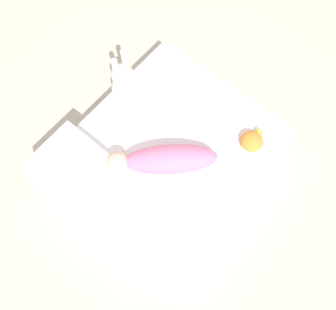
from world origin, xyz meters
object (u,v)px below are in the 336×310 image
at_px(swaddled_baby, 163,160).
at_px(turtle_plush, 252,141).
at_px(bunny_plush, 124,83).
at_px(pillow, 69,166).

xyz_separation_m(swaddled_baby, turtle_plush, (0.39, -0.29, -0.03)).
distance_m(swaddled_baby, turtle_plush, 0.49).
bearing_deg(turtle_plush, bunny_plush, 105.86).
relative_size(swaddled_baby, turtle_plush, 3.23).
relative_size(pillow, turtle_plush, 2.28).
height_order(bunny_plush, turtle_plush, bunny_plush).
bearing_deg(bunny_plush, turtle_plush, -74.14).
bearing_deg(bunny_plush, swaddled_baby, -113.83).
height_order(swaddled_baby, turtle_plush, swaddled_baby).
bearing_deg(pillow, bunny_plush, 7.94).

